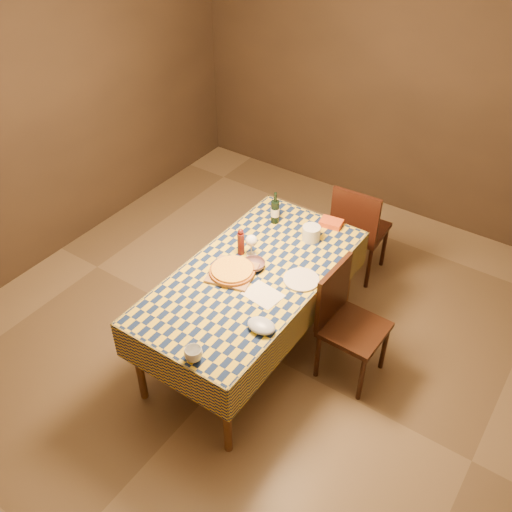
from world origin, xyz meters
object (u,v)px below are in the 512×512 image
white_plate (301,280)px  dining_table (252,282)px  wine_bottle (275,211)px  chair_far (358,227)px  chair_right (345,317)px  bowl (254,265)px  cutting_board (232,273)px  pizza (232,270)px

white_plate → dining_table: bearing=-157.0°
wine_bottle → chair_far: (0.45, 0.63, -0.35)m
dining_table → white_plate: bearing=23.0°
wine_bottle → white_plate: wine_bottle is taller
dining_table → wine_bottle: size_ratio=6.82×
chair_right → chair_far: bearing=111.9°
bowl → white_plate: (0.35, 0.07, -0.02)m
cutting_board → wine_bottle: (-0.10, 0.70, 0.09)m
dining_table → chair_right: size_ratio=1.98×
bowl → chair_far: 1.25m
wine_bottle → chair_right: size_ratio=0.29×
bowl → white_plate: size_ratio=0.65×
cutting_board → white_plate: size_ratio=1.22×
dining_table → pizza: size_ratio=4.76×
cutting_board → white_plate: cutting_board is taller
bowl → wine_bottle: bearing=108.2°
bowl → cutting_board: bearing=-121.3°
cutting_board → chair_far: 1.40m
dining_table → cutting_board: 0.16m
pizza → white_plate: bearing=26.2°
chair_right → wine_bottle: bearing=154.9°
cutting_board → chair_far: (0.35, 1.33, -0.26)m
white_plate → chair_far: (-0.09, 1.12, -0.25)m
pizza → white_plate: 0.49m
cutting_board → pizza: size_ratio=0.80×
wine_bottle → cutting_board: bearing=-82.1°
wine_bottle → white_plate: (0.54, -0.49, -0.09)m
cutting_board → bowl: bowl is taller
dining_table → chair_far: bearing=79.3°
cutting_board → bowl: size_ratio=1.88×
cutting_board → dining_table: bearing=34.5°
pizza → wine_bottle: bearing=97.9°
wine_bottle → chair_far: bearing=54.4°
chair_far → pizza: bearing=-104.8°
white_plate → chair_right: size_ratio=0.27×
bowl → chair_right: chair_right is taller
dining_table → white_plate: 0.36m
pizza → wine_bottle: wine_bottle is taller
bowl → pizza: bearing=-121.3°
dining_table → chair_far: size_ratio=1.98×
bowl → chair_right: (0.68, 0.16, -0.27)m
pizza → white_plate: (0.44, 0.22, -0.03)m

